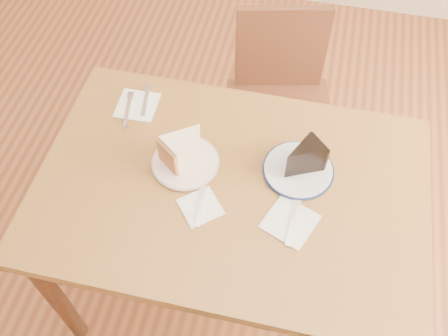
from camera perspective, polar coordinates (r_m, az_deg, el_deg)
ground at (r=2.20m, az=0.56°, el=-12.73°), size 4.00×4.00×0.00m
table at (r=1.61m, az=0.75°, el=-3.90°), size 1.20×0.80×0.75m
chair_far at (r=2.10m, az=6.29°, el=7.09°), size 0.51×0.51×0.87m
plate_cream at (r=1.58m, az=-4.41°, el=0.63°), size 0.20×0.20×0.01m
plate_navy at (r=1.57m, az=8.47°, el=-0.21°), size 0.21×0.21×0.01m
carrot_cake at (r=1.55m, az=-4.51°, el=2.49°), size 0.14×0.15×0.09m
chocolate_cake at (r=1.53m, az=8.80°, el=0.86°), size 0.14×0.14×0.09m
napkin_cream at (r=1.49m, az=-2.72°, el=-4.47°), size 0.16×0.16×0.00m
napkin_navy at (r=1.48m, az=7.55°, el=-6.07°), size 0.18×0.18×0.00m
napkin_spare at (r=1.76m, az=-9.90°, el=7.09°), size 0.14×0.14×0.00m
fork_cream at (r=1.49m, az=-2.68°, el=-4.37°), size 0.03×0.14×0.00m
knife_navy at (r=1.47m, az=7.88°, el=-5.97°), size 0.02×0.17×0.00m
fork_spare at (r=1.76m, az=-8.93°, el=7.61°), size 0.04×0.14×0.00m
knife_spare at (r=1.74m, az=-10.93°, el=6.56°), size 0.04×0.16×0.00m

